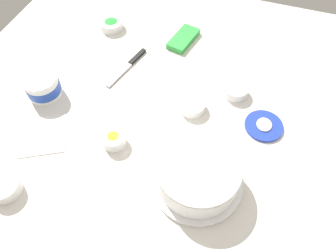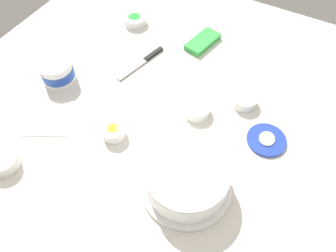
{
  "view_description": "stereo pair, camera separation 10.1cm",
  "coord_description": "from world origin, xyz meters",
  "views": [
    {
      "loc": [
        -0.63,
        -0.26,
        0.86
      ],
      "look_at": [
        -0.08,
        -0.07,
        0.04
      ],
      "focal_mm": 33.41,
      "sensor_mm": 36.0,
      "label": 1
    },
    {
      "loc": [
        -0.59,
        -0.35,
        0.86
      ],
      "look_at": [
        -0.08,
        -0.07,
        0.04
      ],
      "focal_mm": 33.41,
      "sensor_mm": 36.0,
      "label": 2
    }
  ],
  "objects": [
    {
      "name": "sprinkle_bowl_blue",
      "position": [
        0.16,
        -0.25,
        0.02
      ],
      "size": [
        0.09,
        0.09,
        0.04
      ],
      "color": "white",
      "rests_on": "ground_plane"
    },
    {
      "name": "sprinkle_bowl_yellow",
      "position": [
        -0.17,
        0.08,
        0.02
      ],
      "size": [
        0.08,
        0.08,
        0.04
      ],
      "color": "white",
      "rests_on": "ground_plane"
    },
    {
      "name": "candy_box_lower",
      "position": [
        0.38,
        0.01,
        0.01
      ],
      "size": [
        0.17,
        0.11,
        0.02
      ],
      "primitive_type": "cube",
      "rotation": [
        0.0,
        0.0,
        -0.21
      ],
      "color": "green",
      "rests_on": "ground_plane"
    },
    {
      "name": "frosting_tub_lid",
      "position": [
        0.05,
        -0.37,
        0.01
      ],
      "size": [
        0.13,
        0.13,
        0.02
      ],
      "color": "#233DAD",
      "rests_on": "ground_plane"
    },
    {
      "name": "sprinkle_bowl_green",
      "position": [
        0.36,
        0.33,
        0.02
      ],
      "size": [
        0.1,
        0.1,
        0.04
      ],
      "color": "white",
      "rests_on": "ground_plane"
    },
    {
      "name": "frosted_cake",
      "position": [
        -0.22,
        -0.21,
        0.05
      ],
      "size": [
        0.27,
        0.27,
        0.11
      ],
      "color": "white",
      "rests_on": "ground_plane"
    },
    {
      "name": "ground_plane",
      "position": [
        0.0,
        0.0,
        0.0
      ],
      "size": [
        1.54,
        1.54,
        0.0
      ],
      "primitive_type": "plane",
      "color": "silver"
    },
    {
      "name": "sprinkle_bowl_pink",
      "position": [
        0.04,
        -0.12,
        0.02
      ],
      "size": [
        0.09,
        0.09,
        0.03
      ],
      "color": "white",
      "rests_on": "ground_plane"
    },
    {
      "name": "paper_napkin",
      "position": [
        -0.22,
        0.31,
        0.0
      ],
      "size": [
        0.2,
        0.2,
        0.01
      ],
      "primitive_type": "cube",
      "rotation": [
        0.0,
        0.0,
        0.5
      ],
      "color": "white",
      "rests_on": "ground_plane"
    },
    {
      "name": "spreading_knife",
      "position": [
        0.17,
        0.17,
        0.01
      ],
      "size": [
        0.23,
        0.08,
        0.01
      ],
      "color": "silver",
      "rests_on": "ground_plane"
    },
    {
      "name": "frosting_tub",
      "position": [
        -0.06,
        0.4,
        0.04
      ],
      "size": [
        0.12,
        0.12,
        0.08
      ],
      "color": "white",
      "rests_on": "ground_plane"
    },
    {
      "name": "sprinkle_bowl_rainbow",
      "position": [
        -0.43,
        0.3,
        0.02
      ],
      "size": [
        0.09,
        0.09,
        0.04
      ],
      "color": "white",
      "rests_on": "ground_plane"
    }
  ]
}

